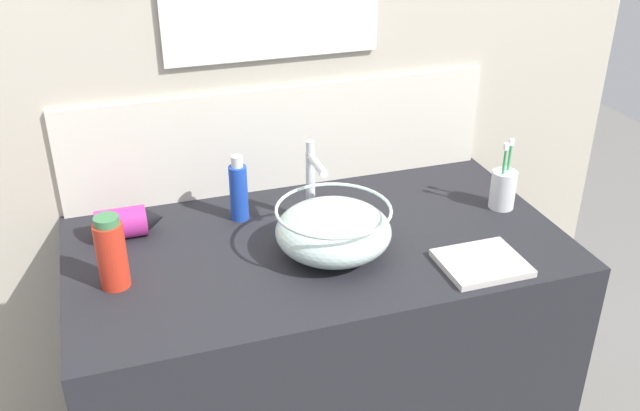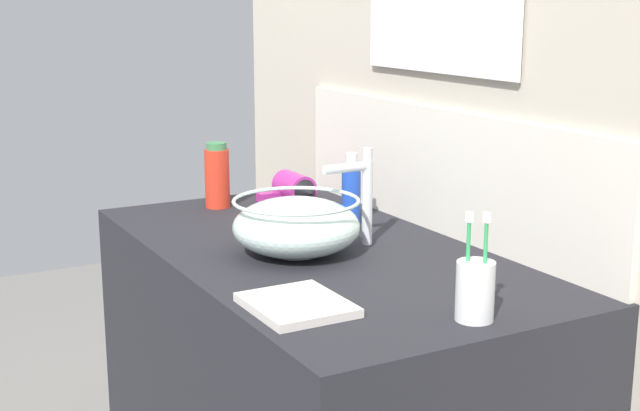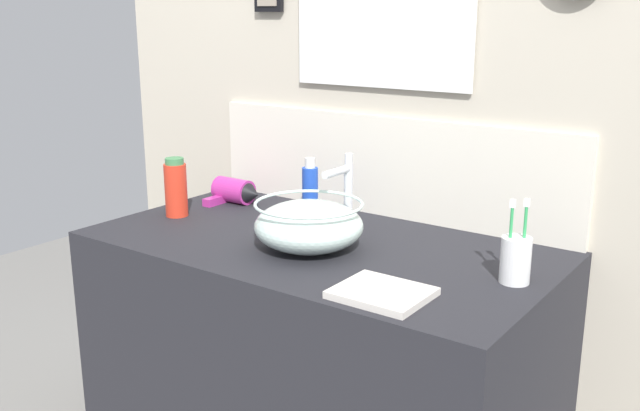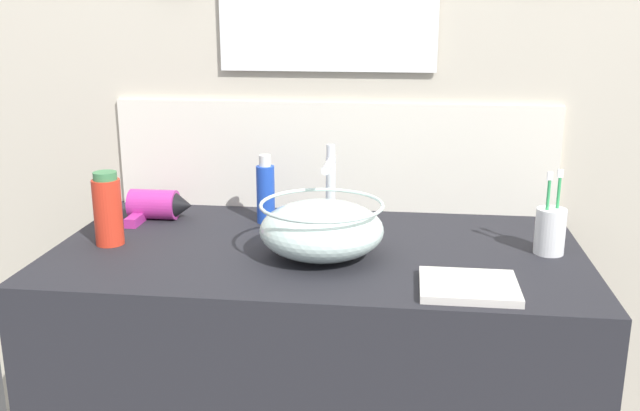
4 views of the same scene
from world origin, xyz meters
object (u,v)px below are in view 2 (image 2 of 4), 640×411
(shampoo_bottle, at_px, (217,176))
(soap_dispenser, at_px, (351,192))
(toothbrush_cup, at_px, (475,290))
(glass_bowl_sink, at_px, (296,226))
(hair_drier, at_px, (296,189))
(hand_towel, at_px, (297,305))
(faucet, at_px, (362,190))

(shampoo_bottle, xyz_separation_m, soap_dispenser, (0.33, 0.22, -0.00))
(toothbrush_cup, relative_size, soap_dispenser, 1.09)
(glass_bowl_sink, distance_m, soap_dispenser, 0.30)
(hair_drier, distance_m, hand_towel, 0.87)
(glass_bowl_sink, xyz_separation_m, faucet, (-0.00, 0.16, 0.06))
(toothbrush_cup, bearing_deg, faucet, 171.00)
(toothbrush_cup, bearing_deg, hair_drier, 171.12)
(toothbrush_cup, distance_m, hand_towel, 0.32)
(faucet, distance_m, hair_drier, 0.48)
(faucet, distance_m, shampoo_bottle, 0.53)
(hair_drier, xyz_separation_m, soap_dispenser, (0.29, 0.01, 0.04))
(hair_drier, relative_size, shampoo_bottle, 0.95)
(hair_drier, height_order, shampoo_bottle, shampoo_bottle)
(faucet, relative_size, hair_drier, 1.33)
(hand_towel, bearing_deg, glass_bowl_sink, 152.87)
(shampoo_bottle, height_order, soap_dispenser, soap_dispenser)
(toothbrush_cup, bearing_deg, hand_towel, -128.83)
(hair_drier, height_order, soap_dispenser, soap_dispenser)
(faucet, xyz_separation_m, toothbrush_cup, (0.51, -0.08, -0.07))
(hair_drier, relative_size, toothbrush_cup, 0.85)
(glass_bowl_sink, bearing_deg, toothbrush_cup, 9.37)
(toothbrush_cup, xyz_separation_m, soap_dispenser, (-0.68, 0.16, 0.03))
(glass_bowl_sink, bearing_deg, shampoo_bottle, 177.22)
(glass_bowl_sink, xyz_separation_m, soap_dispenser, (-0.17, 0.24, 0.02))
(shampoo_bottle, relative_size, hand_towel, 0.91)
(glass_bowl_sink, bearing_deg, hand_towel, -27.13)
(faucet, xyz_separation_m, hair_drier, (-0.46, 0.07, -0.09))
(hair_drier, bearing_deg, hand_towel, -27.08)
(faucet, bearing_deg, soap_dispenser, 156.17)
(faucet, bearing_deg, shampoo_bottle, -164.53)
(toothbrush_cup, bearing_deg, glass_bowl_sink, -170.63)
(shampoo_bottle, distance_m, hand_towel, 0.84)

